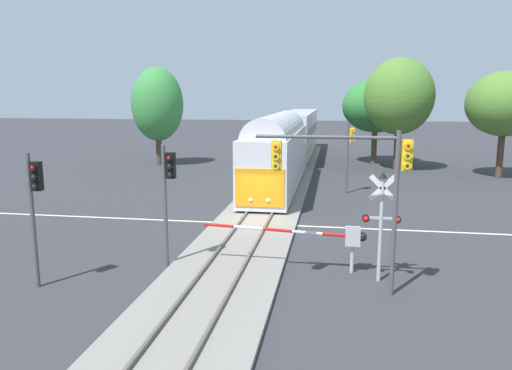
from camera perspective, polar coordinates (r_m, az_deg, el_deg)
ground_plane at (r=26.07m, az=-0.07°, el=-4.57°), size 220.00×220.00×0.00m
road_centre_stripe at (r=26.07m, az=-0.07°, el=-4.56°), size 44.00×0.20×0.01m
railway_track at (r=26.04m, az=-0.07°, el=-4.36°), size 4.40×80.00×0.32m
commuter_train at (r=45.51m, az=4.10°, el=5.38°), size 3.04×40.74×5.16m
crossing_gate_near at (r=19.06m, az=8.88°, el=-5.90°), size 6.36×0.40×1.80m
crossing_signal_mast at (r=18.15m, az=14.39°, el=-3.47°), size 1.36×0.44×4.07m
traffic_signal_near_left at (r=18.52m, az=-24.40°, el=-1.44°), size 0.53×0.38×4.81m
traffic_signal_far_side at (r=34.28m, az=10.85°, el=4.39°), size 0.53×0.38×4.85m
traffic_signal_median at (r=19.18m, az=-10.23°, el=-0.13°), size 0.53×0.38×4.89m
traffic_signal_near_right at (r=16.52m, az=11.44°, el=1.58°), size 5.13×0.38×5.62m
oak_far_right at (r=46.27m, az=16.31°, el=9.86°), size 6.18×6.18×10.06m
elm_centre_background at (r=50.41m, az=13.77°, el=8.92°), size 6.56×6.56×8.34m
pine_left_background at (r=48.78m, az=-11.41°, el=9.17°), size 4.97×4.97×9.42m
maple_right_background at (r=44.84m, az=26.98°, el=8.40°), size 6.07×6.07×8.69m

